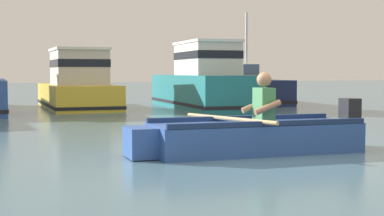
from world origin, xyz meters
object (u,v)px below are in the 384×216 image
object	(u,v)px
moored_boat_teal	(202,83)
moored_boat_navy	(245,92)
moored_boat_yellow	(78,86)
rowboat_with_person	(250,136)

from	to	relation	value
moored_boat_teal	moored_boat_navy	xyz separation A→B (m)	(2.76, 2.20, -0.38)
moored_boat_yellow	rowboat_with_person	bearing A→B (deg)	-88.97
rowboat_with_person	moored_boat_yellow	bearing A→B (deg)	91.03
rowboat_with_person	moored_boat_navy	size ratio (longest dim) A/B	0.67
moored_boat_teal	moored_boat_navy	world-z (taller)	moored_boat_navy
rowboat_with_person	moored_boat_teal	world-z (taller)	moored_boat_teal
moored_boat_teal	moored_boat_navy	distance (m)	3.55
moored_boat_yellow	moored_boat_navy	distance (m)	6.60
moored_boat_yellow	moored_boat_navy	world-z (taller)	moored_boat_navy
moored_boat_teal	moored_boat_yellow	bearing A→B (deg)	156.97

